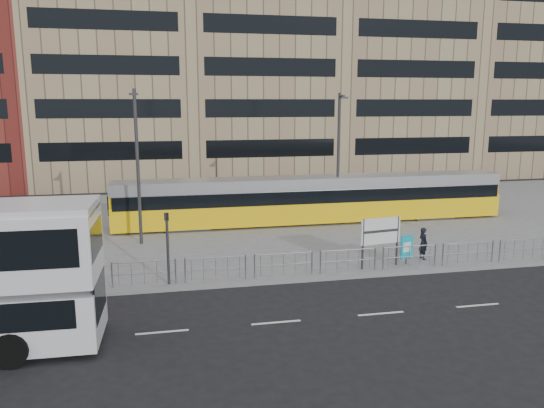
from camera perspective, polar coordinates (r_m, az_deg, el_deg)
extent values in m
plane|color=black|center=(23.48, 3.20, -8.39)|extent=(120.00, 120.00, 0.00)
cube|color=slate|center=(34.76, -1.86, -1.86)|extent=(64.00, 24.00, 0.15)
cube|color=gray|center=(23.50, 3.17, -8.18)|extent=(64.00, 0.25, 0.17)
cube|color=#9A8963|center=(55.66, -16.52, 13.83)|extent=(14.00, 16.00, 22.00)
cube|color=#9A8963|center=(56.41, -1.75, 15.23)|extent=(14.00, 16.00, 24.00)
cube|color=#9A8963|center=(60.34, 11.84, 13.30)|extent=(14.00, 16.00, 21.00)
cube|color=#9A8963|center=(67.14, 23.22, 13.26)|extent=(14.00, 16.00, 23.00)
cylinder|color=gray|center=(24.14, 7.53, -4.94)|extent=(32.00, 0.05, 0.05)
cylinder|color=gray|center=(24.28, 7.50, -6.08)|extent=(32.00, 0.04, 0.04)
cube|color=white|center=(20.21, 8.97, -11.78)|extent=(62.00, 0.12, 0.01)
cylinder|color=black|center=(17.98, -26.34, -13.98)|extent=(1.07, 0.35, 1.07)
cylinder|color=black|center=(20.40, -24.25, -10.84)|extent=(1.07, 0.35, 1.07)
cube|color=yellow|center=(34.09, 4.48, -0.55)|extent=(25.01, 2.41, 1.43)
cube|color=black|center=(33.91, 4.51, 1.08)|extent=(24.65, 2.45, 0.80)
cube|color=#B6B6BB|center=(33.78, 4.53, 2.35)|extent=(25.01, 2.22, 0.71)
cube|color=yellow|center=(39.02, 21.63, 1.04)|extent=(1.08, 2.01, 2.32)
cube|color=yellow|center=(32.75, -16.05, -0.38)|extent=(1.08, 2.01, 2.32)
cylinder|color=#2D2D30|center=(33.96, 4.50, 0.56)|extent=(2.13, 2.13, 2.68)
cube|color=#2D2D30|center=(37.23, 16.43, -0.97)|extent=(2.68, 2.25, 0.45)
cube|color=#2D2D30|center=(32.93, -9.10, -2.18)|extent=(2.68, 2.25, 0.45)
cylinder|color=#2D2D30|center=(24.74, 9.73, -4.32)|extent=(0.10, 0.10, 2.35)
cylinder|color=#2D2D30|center=(25.68, 13.31, -3.89)|extent=(0.10, 0.10, 2.35)
cube|color=white|center=(25.06, 11.60, -2.86)|extent=(2.03, 0.38, 1.23)
cylinder|color=#2D2D30|center=(26.13, 14.24, -5.49)|extent=(0.06, 0.06, 0.75)
cube|color=#0DA4C3|center=(26.01, 14.29, -4.50)|extent=(0.73, 0.31, 1.13)
cube|color=white|center=(25.98, 14.32, -4.51)|extent=(0.45, 0.17, 0.47)
imported|color=black|center=(27.10, 15.96, -4.08)|extent=(0.46, 0.62, 1.58)
cylinder|color=#2D2D30|center=(22.74, -11.14, -4.87)|extent=(0.12, 0.12, 3.00)
imported|color=#2D2D30|center=(22.47, -11.24, -2.17)|extent=(0.23, 0.25, 1.00)
cylinder|color=#2D2D30|center=(29.14, -14.23, 3.77)|extent=(0.18, 0.18, 8.30)
cylinder|color=#2D2D30|center=(28.54, -14.64, 11.57)|extent=(0.14, 0.90, 0.14)
cube|color=#2D2D30|center=(28.09, -14.68, 11.37)|extent=(0.45, 0.20, 0.12)
cylinder|color=#2D2D30|center=(33.73, 7.13, 4.83)|extent=(0.18, 0.18, 8.16)
cylinder|color=#2D2D30|center=(33.17, 7.52, 11.44)|extent=(0.14, 0.90, 0.14)
cube|color=#2D2D30|center=(32.75, 7.78, 11.26)|extent=(0.45, 0.20, 0.12)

